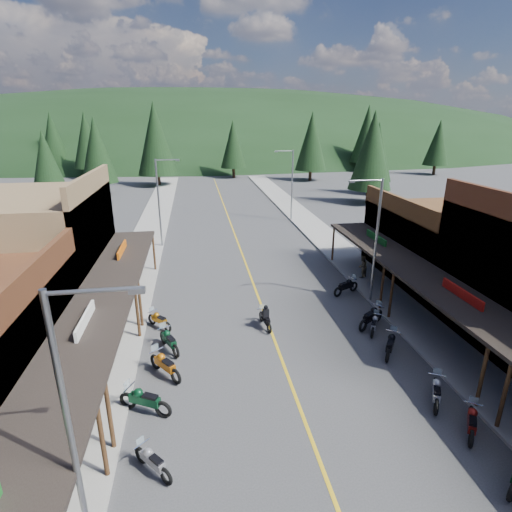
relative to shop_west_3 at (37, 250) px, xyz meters
name	(u,v)px	position (x,y,z in m)	size (l,w,h in m)	color
ground	(293,391)	(13.78, -11.30, -3.52)	(220.00, 220.00, 0.00)	#38383A
centerline	(241,250)	(13.78, 8.70, -3.51)	(0.15, 90.00, 0.01)	gold
sidewalk_west	(142,254)	(5.08, 8.70, -3.44)	(3.40, 94.00, 0.15)	gray
sidewalk_east	(333,245)	(22.48, 8.70, -3.44)	(3.40, 94.00, 0.15)	gray
shop_west_3	(37,250)	(0.00, 0.00, 0.00)	(10.90, 10.20, 8.20)	brown
shop_east_3	(440,245)	(27.54, 0.00, -0.99)	(10.90, 10.20, 6.20)	#4C2D16
streetlight_0	(75,425)	(6.83, -17.30, 0.94)	(2.16, 0.18, 8.00)	gray
streetlight_1	(160,199)	(6.83, 10.70, 0.94)	(2.16, 0.18, 8.00)	gray
streetlight_2	(374,236)	(20.74, -3.30, 0.94)	(2.16, 0.18, 8.00)	gray
streetlight_3	(291,182)	(20.74, 18.70, 0.94)	(2.16, 0.18, 8.00)	gray
ridge_hill	(204,151)	(13.78, 123.70, -3.52)	(310.00, 140.00, 60.00)	black
pine_1	(87,140)	(-10.22, 58.70, 3.72)	(5.88, 5.88, 12.50)	black
pine_2	(155,139)	(3.78, 46.70, 4.47)	(6.72, 6.72, 14.00)	black
pine_3	(233,144)	(17.78, 54.70, 2.96)	(5.04, 5.04, 11.00)	black
pine_4	(312,141)	(31.78, 48.70, 3.72)	(5.88, 5.88, 12.50)	black
pine_5	(367,134)	(47.78, 60.70, 4.47)	(6.72, 6.72, 14.00)	black
pine_6	(438,143)	(59.78, 52.70, 2.96)	(5.04, 5.04, 11.00)	black
pine_7	(53,139)	(-18.22, 64.70, 3.72)	(5.88, 5.88, 12.50)	black
pine_8	(46,163)	(-8.22, 28.70, 2.46)	(4.48, 4.48, 10.00)	black
pine_9	(377,152)	(37.78, 33.70, 2.86)	(4.93, 4.93, 10.80)	black
pine_10	(97,150)	(-4.22, 38.70, 3.27)	(5.38, 5.38, 11.60)	black
pine_11	(372,150)	(33.78, 26.70, 3.67)	(5.82, 5.82, 12.40)	black
bike_west_6	(153,460)	(8.08, -14.75, -2.98)	(0.63, 1.90, 1.09)	gray
bike_west_7	(145,399)	(7.51, -11.72, -2.85)	(0.78, 2.33, 1.33)	#0B3A1F
bike_west_8	(165,364)	(8.17, -9.34, -2.86)	(0.77, 2.30, 1.31)	#B75E0D
bike_west_9	(169,340)	(8.25, -7.17, -2.89)	(0.73, 2.20, 1.26)	#0B3A1F
bike_west_10	(159,319)	(7.57, -4.73, -2.97)	(0.65, 1.94, 1.11)	#9E600B
bike_east_6	(472,421)	(19.82, -14.74, -2.94)	(0.67, 2.02, 1.16)	maroon
bike_east_7	(436,391)	(19.48, -12.94, -2.92)	(0.70, 2.09, 1.20)	#AFAEB4
bike_east_8	(391,344)	(19.30, -9.22, -2.91)	(0.71, 2.14, 1.22)	black
bike_east_9	(374,324)	(19.44, -7.02, -2.98)	(0.63, 1.88, 1.08)	#9A999E
bike_east_10	(371,316)	(19.54, -6.38, -2.85)	(0.78, 2.35, 1.34)	black
bike_east_11	(346,286)	(19.75, -1.89, -2.90)	(0.72, 2.16, 1.23)	black
rider_on_bike	(265,318)	(13.54, -5.54, -2.93)	(0.92, 2.02, 1.48)	black
pedestrian_east_b	(362,266)	(21.86, 0.48, -2.51)	(0.83, 0.48, 1.71)	brown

